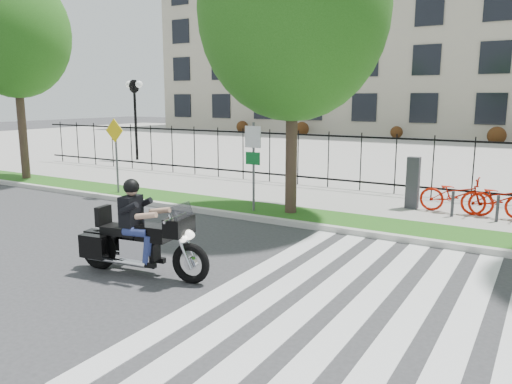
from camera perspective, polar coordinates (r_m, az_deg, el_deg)
The scene contains 14 objects.
ground at distance 10.55m, azimuth -11.78°, elevation -7.84°, with size 120.00×120.00×0.00m, color #313133.
curb at distance 13.69m, azimuth -0.13°, elevation -2.98°, with size 60.00×0.20×0.15m, color #B5B4AB.
grass_verge at distance 14.41m, azimuth 1.61°, elevation -2.29°, with size 60.00×1.50×0.15m, color #184F13.
sidewalk at distance 16.59m, azimuth 5.83°, elevation -0.61°, with size 60.00×3.50×0.15m, color #9B9891.
plaza at distance 33.18m, azimuth 18.83°, elevation 4.49°, with size 80.00×34.00×0.10m, color #9B9891.
crosswalk_stripes at distance 8.27m, azimuth 14.46°, elevation -13.23°, with size 5.70×8.00×0.01m, color silver, non-canonical shape.
iron_fence at distance 18.00m, azimuth 8.26°, elevation 3.69°, with size 30.00×0.06×2.00m, color black, non-canonical shape.
office_building at distance 53.09m, azimuth 24.29°, elevation 17.00°, with size 60.00×21.90×20.15m.
lamp_post_left at distance 26.98m, azimuth -13.70°, elevation 10.18°, with size 1.06×0.70×4.25m.
street_tree_0 at distance 21.95m, azimuth -25.91°, elevation 15.87°, with size 4.19×4.19×7.96m.
street_tree_1 at distance 13.91m, azimuth 4.27°, elevation 20.07°, with size 5.07×5.07×8.36m.
sign_pole_regulatory at distance 13.98m, azimuth -0.32°, elevation 4.24°, with size 0.50×0.09×2.50m.
sign_pole_warning at distance 17.37m, azimuth -15.74°, elevation 5.11°, with size 0.78×0.09×2.49m.
motorcycle_rider at distance 9.64m, azimuth -13.04°, elevation -5.08°, with size 2.87×1.00×2.22m.
Camera 1 is at (6.84, -7.31, 3.31)m, focal length 35.00 mm.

